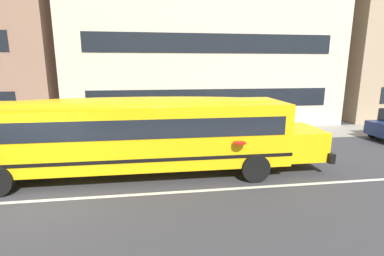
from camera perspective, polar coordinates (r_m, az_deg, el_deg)
ground_plane at (r=9.58m, az=-28.20°, el=-12.77°), size 400.00×400.00×0.00m
sidewalk_far at (r=16.09m, az=-19.75°, el=-2.13°), size 120.00×3.00×0.01m
lane_centreline at (r=9.58m, az=-28.20°, el=-12.76°), size 110.00×0.16×0.01m
school_bus at (r=10.07m, az=-10.16°, el=-0.36°), size 12.40×2.98×2.77m
apartment_block_far_centre at (r=22.10m, az=1.44°, el=19.70°), size 17.48×9.73×13.30m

